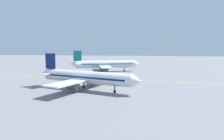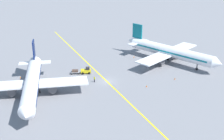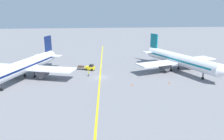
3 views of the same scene
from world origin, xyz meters
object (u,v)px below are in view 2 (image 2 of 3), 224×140
Objects in this scene: traffic_cone_near_nose at (175,79)px; airplane_at_gate at (170,52)px; traffic_cone_by_wingtip at (134,57)px; traffic_cone_far_edge at (147,86)px; ground_crew_worker at (94,79)px; traffic_cone_mid_apron at (20,77)px; airplane_adjacent_stand at (32,83)px; baggage_tug_white at (86,71)px; baggage_cart_trailing at (75,71)px.

airplane_at_gate is at bearing -122.07° from traffic_cone_near_nose.
traffic_cone_by_wingtip and traffic_cone_far_edge have the same top height.
traffic_cone_mid_apron is at bearing -36.38° from ground_crew_worker.
traffic_cone_far_edge is at bearing 1.74° from traffic_cone_near_nose.
airplane_adjacent_stand is 19.68m from baggage_tug_white.
baggage_tug_white is at bearing 14.19° from traffic_cone_by_wingtip.
airplane_adjacent_stand is 13.53m from traffic_cone_mid_apron.
airplane_at_gate is 11.77× the size of baggage_cart_trailing.
baggage_cart_trailing is at bearing 9.15° from traffic_cone_by_wingtip.
traffic_cone_far_edge is (10.03, 21.87, 0.00)m from traffic_cone_by_wingtip.
airplane_at_gate is 47.14m from traffic_cone_mid_apron.
ground_crew_worker is at bearing 4.89° from airplane_at_gate.
traffic_cone_mid_apron is 1.00× the size of traffic_cone_by_wingtip.
airplane_at_gate and airplane_adjacent_stand have the same top height.
airplane_at_gate reaches higher than baggage_cart_trailing.
traffic_cone_near_nose is (-23.23, 17.82, -0.49)m from baggage_cart_trailing.
airplane_adjacent_stand is 62.62× the size of traffic_cone_by_wingtip.
traffic_cone_by_wingtip is at bearing 178.78° from traffic_cone_mid_apron.
baggage_tug_white is 26.08m from traffic_cone_near_nose.
baggage_cart_trailing is at bearing -53.90° from traffic_cone_far_edge.
airplane_adjacent_stand is at bearing 89.96° from traffic_cone_mid_apron.
ground_crew_worker reaches higher than traffic_cone_far_edge.
airplane_adjacent_stand is at bearing -18.71° from traffic_cone_far_edge.
airplane_adjacent_stand reaches higher than baggage_cart_trailing.
baggage_tug_white is 3.30m from baggage_cart_trailing.
baggage_cart_trailing is 5.36× the size of traffic_cone_by_wingtip.
traffic_cone_near_nose is (-20.24, 16.44, -0.63)m from baggage_tug_white.
airplane_at_gate is 63.09× the size of traffic_cone_far_edge.
airplane_adjacent_stand reaches higher than traffic_cone_by_wingtip.
traffic_cone_by_wingtip is at bearing -165.81° from baggage_tug_white.
traffic_cone_by_wingtip is 1.00× the size of traffic_cone_far_edge.
airplane_adjacent_stand is (45.85, 2.66, 0.00)m from airplane_at_gate.
ground_crew_worker reaches higher than traffic_cone_by_wingtip.
airplane_at_gate is at bearing 169.19° from baggage_cart_trailing.
ground_crew_worker is 24.15m from traffic_cone_by_wingtip.
ground_crew_worker is 3.05× the size of traffic_cone_mid_apron.
airplane_at_gate reaches higher than ground_crew_worker.
airplane_at_gate reaches higher than traffic_cone_by_wingtip.
baggage_tug_white is at bearing -95.51° from ground_crew_worker.
traffic_cone_near_nose is at bearing 155.50° from ground_crew_worker.
ground_crew_worker is 21.68m from traffic_cone_mid_apron.
airplane_at_gate is 63.09× the size of traffic_cone_mid_apron.
ground_crew_worker is at bearing 143.62° from traffic_cone_mid_apron.
airplane_at_gate is 28.23m from baggage_tug_white.
baggage_cart_trailing is 1.75× the size of ground_crew_worker.
airplane_adjacent_stand is at bearing -13.62° from traffic_cone_near_nose.
traffic_cone_mid_apron is (18.12, -5.94, -0.63)m from baggage_tug_white.
traffic_cone_near_nose is at bearing 57.93° from airplane_at_gate.
baggage_tug_white is at bearing 155.31° from baggage_cart_trailing.
traffic_cone_near_nose is at bearing 89.95° from traffic_cone_by_wingtip.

